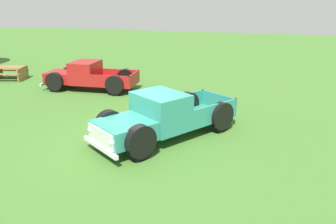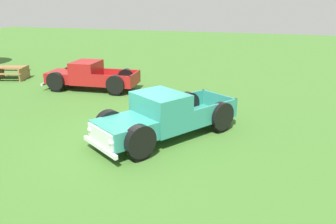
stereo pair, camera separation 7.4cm
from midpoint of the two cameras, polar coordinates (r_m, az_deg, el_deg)
name	(u,v)px [view 1 (the left image)]	position (r m, az deg, el deg)	size (l,w,h in m)	color
ground_plane	(137,137)	(11.72, -5.42, -4.30)	(80.00, 80.00, 0.00)	#3D6B28
pickup_truck_foreground	(159,118)	(11.24, -1.69, -1.03)	(5.43, 4.44, 1.61)	#2D8475
pickup_truck_behind_left	(85,76)	(18.26, -14.08, 5.93)	(2.25, 5.02, 1.50)	maroon
picnic_table	(9,71)	(22.14, -25.52, 6.25)	(1.92, 2.14, 0.78)	olive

